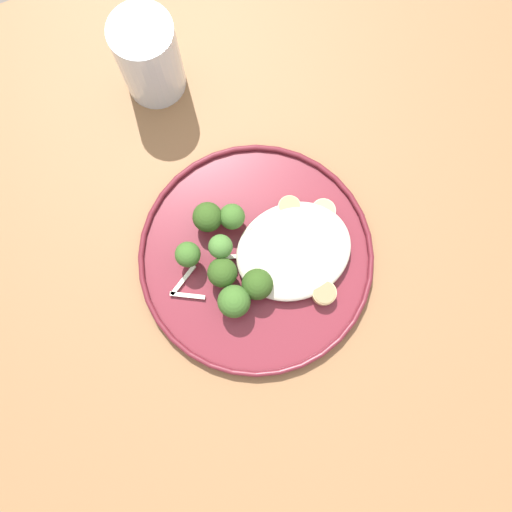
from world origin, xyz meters
TOP-DOWN VIEW (x-y plane):
  - ground at (0.00, 0.00)m, footprint 6.00×6.00m
  - wooden_dining_table at (0.00, 0.00)m, footprint 1.40×1.00m
  - dinner_plate at (-0.04, 0.04)m, footprint 0.29×0.29m
  - noodle_bed at (0.00, 0.03)m, footprint 0.14×0.12m
  - seared_scallop_on_noodles at (-0.02, 0.03)m, footprint 0.03×0.03m
  - seared_scallop_center_golden at (0.05, 0.03)m, footprint 0.03×0.03m
  - seared_scallop_tilted_round at (0.02, 0.08)m, footprint 0.03×0.03m
  - seared_scallop_right_edge at (-0.03, 0.07)m, footprint 0.02×0.02m
  - seared_scallop_front_small at (-0.03, 0.00)m, footprint 0.02×0.02m
  - seared_scallop_rear_pale at (0.05, 0.06)m, footprint 0.03×0.03m
  - seared_scallop_left_edge at (0.01, -0.03)m, footprint 0.03×0.03m
  - broccoli_floret_near_rim at (-0.12, 0.07)m, footprint 0.03×0.03m
  - broccoli_floret_small_sprig at (-0.09, 0.00)m, footprint 0.04×0.04m
  - broccoli_floret_front_edge at (-0.08, 0.07)m, footprint 0.03×0.03m
  - broccoli_floret_center_pile at (-0.08, 0.11)m, footprint 0.04×0.04m
  - broccoli_floret_left_leaning at (-0.09, 0.04)m, footprint 0.04×0.04m
  - broccoli_floret_right_tilted at (-0.06, 0.01)m, footprint 0.04×0.04m
  - broccoli_floret_split_head at (-0.05, 0.10)m, footprint 0.03×0.03m
  - onion_sliver_pale_crescent at (-0.14, 0.05)m, footprint 0.04×0.03m
  - onion_sliver_long_sliver at (-0.14, 0.03)m, footprint 0.04×0.02m
  - onion_sliver_short_strip at (-0.06, 0.05)m, footprint 0.04×0.02m
  - water_glass at (-0.07, 0.31)m, footprint 0.08×0.08m

SIDE VIEW (x-z plane):
  - ground at x=0.00m, z-range 0.00..0.00m
  - wooden_dining_table at x=0.00m, z-range 0.29..1.03m
  - dinner_plate at x=-0.04m, z-range 0.74..0.76m
  - onion_sliver_pale_crescent at x=-0.14m, z-range 0.75..0.76m
  - onion_sliver_long_sliver at x=-0.14m, z-range 0.75..0.76m
  - onion_sliver_short_strip at x=-0.06m, z-range 0.75..0.76m
  - seared_scallop_rear_pale at x=0.05m, z-range 0.75..0.77m
  - seared_scallop_center_golden at x=0.05m, z-range 0.75..0.77m
  - seared_scallop_front_small at x=-0.03m, z-range 0.75..0.77m
  - seared_scallop_right_edge at x=-0.03m, z-range 0.75..0.77m
  - seared_scallop_left_edge at x=0.01m, z-range 0.75..0.77m
  - seared_scallop_tilted_round at x=0.02m, z-range 0.75..0.77m
  - seared_scallop_on_noodles at x=-0.02m, z-range 0.75..0.77m
  - noodle_bed at x=0.00m, z-range 0.75..0.78m
  - broccoli_floret_split_head at x=-0.05m, z-range 0.75..0.80m
  - broccoli_floret_center_pile at x=-0.08m, z-range 0.75..0.80m
  - broccoli_floret_right_tilted at x=-0.06m, z-range 0.75..0.80m
  - broccoli_floret_small_sprig at x=-0.09m, z-range 0.75..0.81m
  - broccoli_floret_left_leaning at x=-0.09m, z-range 0.76..0.81m
  - broccoli_floret_near_rim at x=-0.12m, z-range 0.76..0.81m
  - broccoli_floret_front_edge at x=-0.08m, z-range 0.76..0.81m
  - water_glass at x=-0.07m, z-range 0.73..0.86m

